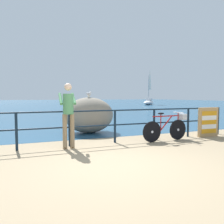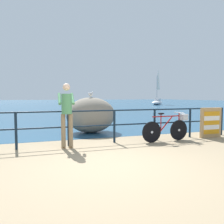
{
  "view_description": "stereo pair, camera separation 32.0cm",
  "coord_description": "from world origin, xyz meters",
  "px_view_note": "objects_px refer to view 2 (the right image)",
  "views": [
    {
      "loc": [
        -1.86,
        -4.16,
        1.43
      ],
      "look_at": [
        0.76,
        2.56,
        0.92
      ],
      "focal_mm": 35.74,
      "sensor_mm": 36.0,
      "label": 1
    },
    {
      "loc": [
        -1.56,
        -4.27,
        1.43
      ],
      "look_at": [
        0.76,
        2.56,
        0.92
      ],
      "focal_mm": 35.74,
      "sensor_mm": 36.0,
      "label": 2
    }
  ],
  "objects_px": {
    "folded_deckchair_stack": "(211,123)",
    "person_at_railing": "(67,112)",
    "bicycle": "(169,127)",
    "breakwater_boulder_main": "(91,115)",
    "sailboat": "(157,101)",
    "seagull": "(91,94)"
  },
  "relations": [
    {
      "from": "person_at_railing",
      "to": "folded_deckchair_stack",
      "type": "distance_m",
      "value": 4.97
    },
    {
      "from": "bicycle",
      "to": "person_at_railing",
      "type": "relative_size",
      "value": 0.95
    },
    {
      "from": "bicycle",
      "to": "breakwater_boulder_main",
      "type": "bearing_deg",
      "value": 124.64
    },
    {
      "from": "bicycle",
      "to": "seagull",
      "type": "relative_size",
      "value": 5.58
    },
    {
      "from": "breakwater_boulder_main",
      "to": "seagull",
      "type": "bearing_deg",
      "value": 87.84
    },
    {
      "from": "bicycle",
      "to": "seagull",
      "type": "xyz_separation_m",
      "value": [
        -1.99,
        2.48,
        1.06
      ]
    },
    {
      "from": "folded_deckchair_stack",
      "to": "breakwater_boulder_main",
      "type": "relative_size",
      "value": 0.54
    },
    {
      "from": "breakwater_boulder_main",
      "to": "sailboat",
      "type": "xyz_separation_m",
      "value": [
        17.4,
        24.76,
        0.01
      ]
    },
    {
      "from": "folded_deckchair_stack",
      "to": "person_at_railing",
      "type": "bearing_deg",
      "value": -179.71
    },
    {
      "from": "seagull",
      "to": "sailboat",
      "type": "height_order",
      "value": "sailboat"
    },
    {
      "from": "folded_deckchair_stack",
      "to": "bicycle",
      "type": "bearing_deg",
      "value": -177.16
    },
    {
      "from": "bicycle",
      "to": "folded_deckchair_stack",
      "type": "relative_size",
      "value": 1.63
    },
    {
      "from": "breakwater_boulder_main",
      "to": "sailboat",
      "type": "bearing_deg",
      "value": 54.91
    },
    {
      "from": "bicycle",
      "to": "sailboat",
      "type": "height_order",
      "value": "sailboat"
    },
    {
      "from": "folded_deckchair_stack",
      "to": "breakwater_boulder_main",
      "type": "bearing_deg",
      "value": 147.31
    },
    {
      "from": "bicycle",
      "to": "breakwater_boulder_main",
      "type": "distance_m",
      "value": 3.17
    },
    {
      "from": "seagull",
      "to": "sailboat",
      "type": "relative_size",
      "value": 0.05
    },
    {
      "from": "bicycle",
      "to": "folded_deckchair_stack",
      "type": "distance_m",
      "value": 1.72
    },
    {
      "from": "person_at_railing",
      "to": "sailboat",
      "type": "height_order",
      "value": "sailboat"
    },
    {
      "from": "person_at_railing",
      "to": "breakwater_boulder_main",
      "type": "bearing_deg",
      "value": -24.06
    },
    {
      "from": "bicycle",
      "to": "breakwater_boulder_main",
      "type": "relative_size",
      "value": 0.88
    },
    {
      "from": "person_at_railing",
      "to": "breakwater_boulder_main",
      "type": "relative_size",
      "value": 0.92
    }
  ]
}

